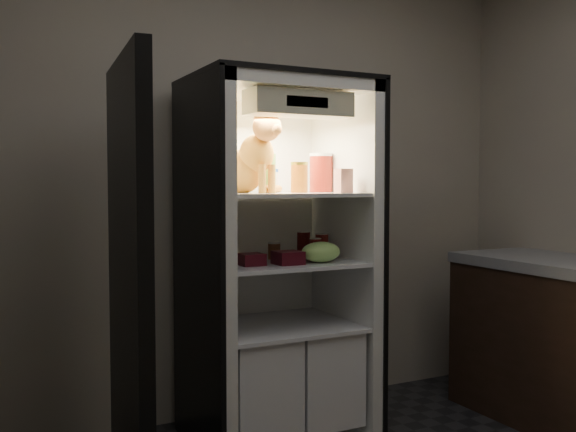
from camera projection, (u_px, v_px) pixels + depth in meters
name	position (u px, v px, depth m)	size (l,w,h in m)	color
room_shell	(457.00, 97.00, 2.09)	(3.60, 3.60, 3.60)	white
refrigerator	(275.00, 287.00, 3.37)	(0.90, 0.72, 1.88)	white
fridge_door	(129.00, 287.00, 2.63)	(0.13, 0.87, 1.85)	black
tabby_cat	(250.00, 161.00, 3.25)	(0.40, 0.43, 0.44)	orange
parmesan_shaker	(268.00, 173.00, 3.36)	(0.08, 0.08, 0.20)	#238039
mayo_tub	(270.00, 180.00, 3.46)	(0.09, 0.09, 0.13)	white
salsa_jar	(299.00, 177.00, 3.34)	(0.09, 0.09, 0.16)	maroon
pepper_jar	(321.00, 173.00, 3.52)	(0.13, 0.13, 0.21)	maroon
cream_carton	(343.00, 181.00, 3.24)	(0.07, 0.07, 0.12)	silver
soda_can_a	(304.00, 244.00, 3.52)	(0.07, 0.07, 0.13)	black
soda_can_b	(322.00, 246.00, 3.43)	(0.07, 0.07, 0.13)	black
soda_can_c	(315.00, 249.00, 3.33)	(0.06, 0.06, 0.11)	black
condiment_jar	(274.00, 250.00, 3.37)	(0.07, 0.07, 0.09)	brown
grape_bag	(321.00, 252.00, 3.23)	(0.21, 0.15, 0.10)	#8AC95D
berry_box_left	(251.00, 259.00, 3.12)	(0.11, 0.11, 0.06)	#450B13
berry_box_right	(288.00, 258.00, 3.15)	(0.13, 0.13, 0.06)	#450B13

